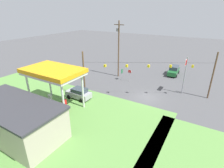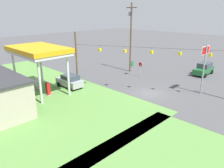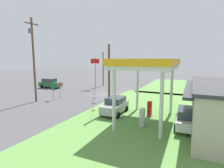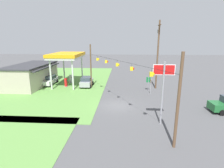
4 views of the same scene
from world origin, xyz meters
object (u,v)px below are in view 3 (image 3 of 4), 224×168
Objects in this scene: car_on_crossroad at (50,83)px; stop_sign_roadside at (60,86)px; fuel_pump_far at (142,118)px; utility_pole_main at (33,56)px; car_at_pumps_front at (115,105)px; route_sign at (53,89)px; car_at_pumps_rear at (188,118)px; gas_station_canopy at (148,65)px; fuel_pump_near at (150,109)px; stop_sign_overhead at (95,66)px.

stop_sign_roadside reaches higher than car_on_crossroad.
utility_pole_main is at bearing -100.10° from fuel_pump_far.
route_sign reaches higher than car_at_pumps_front.
utility_pole_main is (-0.43, -12.65, 5.51)m from car_at_pumps_front.
stop_sign_roadside is (6.87, 8.70, 0.80)m from car_on_crossroad.
route_sign is at bearing -102.27° from car_at_pumps_front.
car_at_pumps_rear is (1.02, 7.50, -0.04)m from car_at_pumps_front.
fuel_pump_far is at bearing -113.11° from stop_sign_roadside.
car_at_pumps_rear is at bearing 80.04° from route_sign.
gas_station_canopy is 5.04× the size of fuel_pump_near.
route_sign is at bearing -1.61° from stop_sign_overhead.
stop_sign_overhead reaches higher than stop_sign_roadside.
fuel_pump_near is at bearing 46.53° from stop_sign_overhead.
fuel_pump_near is at bearing 90.29° from utility_pole_main.
fuel_pump_near is at bearing 97.05° from car_at_pumps_front.
stop_sign_overhead is at bearing -143.81° from car_at_pumps_front.
route_sign is 0.21× the size of utility_pole_main.
route_sign is (-3.23, -14.80, -3.80)m from gas_station_canopy.
fuel_pump_far is 0.69× the size of route_sign.
stop_sign_overhead is at bearing 48.56° from car_at_pumps_rear.
fuel_pump_near is at bearing 83.35° from route_sign.
fuel_pump_far is at bearing 79.90° from utility_pole_main.
route_sign is 5.33m from utility_pole_main.
car_at_pumps_front reaches higher than fuel_pump_near.
fuel_pump_near is at bearing 180.00° from fuel_pump_far.
stop_sign_overhead is at bearing -133.47° from fuel_pump_near.
gas_station_canopy is 4.96m from fuel_pump_far.
car_at_pumps_rear is (-1.47, 3.75, 0.13)m from fuel_pump_far.
utility_pole_main is at bearing 156.93° from stop_sign_roadside.
route_sign is at bearing 138.47° from utility_pole_main.
stop_sign_roadside is at bearing -2.60° from stop_sign_overhead.
car_at_pumps_front reaches higher than fuel_pump_far.
route_sign reaches higher than car_on_crossroad.
car_at_pumps_rear is 20.95m from utility_pole_main.
fuel_pump_far is at bearing -31.52° from car_on_crossroad.
route_sign is at bearing -96.65° from fuel_pump_near.
fuel_pump_near is 0.33× the size of car_on_crossroad.
car_at_pumps_front is at bearing -104.73° from gas_station_canopy.
gas_station_canopy is at bearing 74.48° from car_at_pumps_front.
car_at_pumps_front is 0.86× the size of car_at_pumps_rear.
stop_sign_overhead is at bearing 18.46° from car_on_crossroad.
car_at_pumps_rear is at bearing 81.50° from car_at_pumps_front.
stop_sign_overhead is at bearing -136.44° from gas_station_canopy.
fuel_pump_near is 4.06m from car_at_pumps_rear.
fuel_pump_far is 0.66× the size of stop_sign_roadside.
fuel_pump_far is 0.14× the size of utility_pole_main.
car_on_crossroad is at bearing -119.21° from car_at_pumps_front.
gas_station_canopy reaches higher than car_at_pumps_front.
gas_station_canopy is at bearing -108.06° from stop_sign_roadside.
car_on_crossroad is at bearing 51.68° from stop_sign_roadside.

